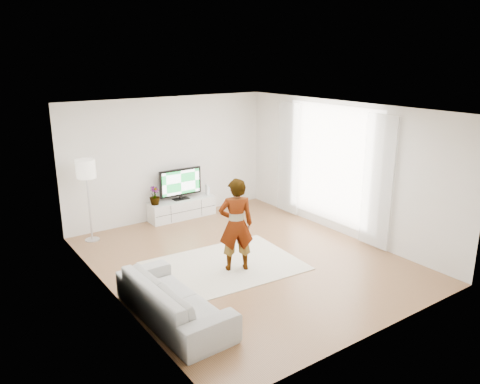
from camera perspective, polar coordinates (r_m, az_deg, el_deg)
floor at (r=8.86m, az=0.61°, el=-8.21°), size 6.00×6.00×0.00m
ceiling at (r=8.11m, az=0.67°, el=10.11°), size 6.00×6.00×0.00m
wall_left at (r=7.27m, az=-15.61°, el=-2.55°), size 0.02×6.00×2.80m
wall_right at (r=9.99m, az=12.39°, el=2.76°), size 0.02×6.00×2.80m
wall_back at (r=10.88m, az=-8.62°, el=4.05°), size 5.00×0.02×2.80m
wall_front at (r=6.31m, az=16.78°, el=-5.55°), size 5.00×0.02×2.80m
window at (r=10.17m, az=11.09°, el=3.35°), size 0.01×2.60×2.50m
curtain_near at (r=9.30m, az=16.44°, el=1.15°), size 0.04×0.70×2.60m
curtain_far at (r=11.05m, az=5.94°, el=4.07°), size 0.04×0.70×2.60m
media_console at (r=11.06m, az=-7.08°, el=-2.02°), size 1.59×0.45×0.45m
television at (r=10.90m, az=-7.26°, el=1.11°), size 1.05×0.21×0.73m
game_console at (r=11.28m, az=-4.03°, el=0.27°), size 0.09×0.18×0.24m
potted_plant at (r=10.65m, az=-10.37°, el=-0.44°), size 0.30×0.30×0.42m
rug at (r=8.59m, az=-1.88°, el=-8.98°), size 2.78×2.08×0.01m
player at (r=8.15m, az=-0.49°, el=-4.00°), size 0.72×0.62×1.67m
sofa at (r=6.95m, az=-8.09°, el=-12.75°), size 0.92×2.20×0.63m
floor_lamp at (r=9.78m, az=-18.26°, el=2.27°), size 0.38×0.38×1.70m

